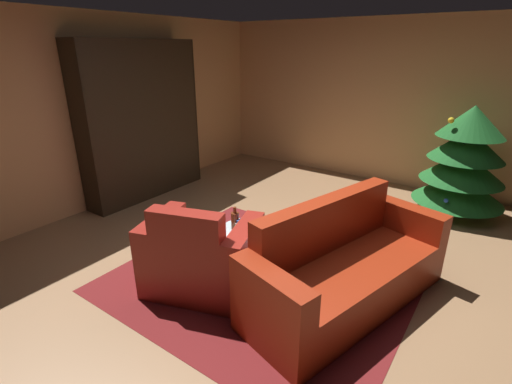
{
  "coord_description": "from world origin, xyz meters",
  "views": [
    {
      "loc": [
        1.74,
        -2.84,
        2.15
      ],
      "look_at": [
        -0.29,
        0.07,
        0.76
      ],
      "focal_mm": 26.06,
      "sensor_mm": 36.0,
      "label": 1
    }
  ],
  "objects_px": {
    "armchair_red": "(201,259)",
    "book_stack_on_table": "(248,226)",
    "couch_red": "(344,270)",
    "bottle_on_table": "(235,220)",
    "bookshelf_unit": "(148,121)",
    "coffee_table": "(253,237)",
    "decorated_tree": "(464,161)"
  },
  "relations": [
    {
      "from": "couch_red",
      "to": "book_stack_on_table",
      "type": "relative_size",
      "value": 9.2
    },
    {
      "from": "book_stack_on_table",
      "to": "coffee_table",
      "type": "bearing_deg",
      "value": 6.73
    },
    {
      "from": "armchair_red",
      "to": "decorated_tree",
      "type": "height_order",
      "value": "decorated_tree"
    },
    {
      "from": "coffee_table",
      "to": "decorated_tree",
      "type": "relative_size",
      "value": 0.5
    },
    {
      "from": "couch_red",
      "to": "coffee_table",
      "type": "relative_size",
      "value": 2.92
    },
    {
      "from": "armchair_red",
      "to": "book_stack_on_table",
      "type": "bearing_deg",
      "value": 65.3
    },
    {
      "from": "armchair_red",
      "to": "decorated_tree",
      "type": "distance_m",
      "value": 3.71
    },
    {
      "from": "decorated_tree",
      "to": "bookshelf_unit",
      "type": "bearing_deg",
      "value": -155.53
    },
    {
      "from": "coffee_table",
      "to": "book_stack_on_table",
      "type": "distance_m",
      "value": 0.12
    },
    {
      "from": "bookshelf_unit",
      "to": "bottle_on_table",
      "type": "xyz_separation_m",
      "value": [
        2.41,
        -1.02,
        -0.57
      ]
    },
    {
      "from": "armchair_red",
      "to": "couch_red",
      "type": "bearing_deg",
      "value": 27.57
    },
    {
      "from": "armchair_red",
      "to": "book_stack_on_table",
      "type": "relative_size",
      "value": 5.05
    },
    {
      "from": "armchair_red",
      "to": "book_stack_on_table",
      "type": "distance_m",
      "value": 0.54
    },
    {
      "from": "bookshelf_unit",
      "to": "armchair_red",
      "type": "height_order",
      "value": "bookshelf_unit"
    },
    {
      "from": "couch_red",
      "to": "bottle_on_table",
      "type": "distance_m",
      "value": 1.13
    },
    {
      "from": "couch_red",
      "to": "book_stack_on_table",
      "type": "xyz_separation_m",
      "value": [
        -0.94,
        -0.15,
        0.22
      ]
    },
    {
      "from": "armchair_red",
      "to": "bottle_on_table",
      "type": "height_order",
      "value": "armchair_red"
    },
    {
      "from": "armchair_red",
      "to": "decorated_tree",
      "type": "bearing_deg",
      "value": 62.98
    },
    {
      "from": "couch_red",
      "to": "coffee_table",
      "type": "distance_m",
      "value": 0.91
    },
    {
      "from": "armchair_red",
      "to": "decorated_tree",
      "type": "xyz_separation_m",
      "value": [
        1.68,
        3.29,
        0.42
      ]
    },
    {
      "from": "bookshelf_unit",
      "to": "book_stack_on_table",
      "type": "xyz_separation_m",
      "value": [
        2.56,
        -1.0,
        -0.6
      ]
    },
    {
      "from": "bookshelf_unit",
      "to": "decorated_tree",
      "type": "relative_size",
      "value": 1.53
    },
    {
      "from": "coffee_table",
      "to": "armchair_red",
      "type": "bearing_deg",
      "value": -120.08
    },
    {
      "from": "couch_red",
      "to": "bookshelf_unit",
      "type": "bearing_deg",
      "value": 166.32
    },
    {
      "from": "book_stack_on_table",
      "to": "bottle_on_table",
      "type": "relative_size",
      "value": 1.01
    },
    {
      "from": "decorated_tree",
      "to": "couch_red",
      "type": "bearing_deg",
      "value": -101.03
    },
    {
      "from": "bookshelf_unit",
      "to": "decorated_tree",
      "type": "distance_m",
      "value": 4.44
    },
    {
      "from": "book_stack_on_table",
      "to": "decorated_tree",
      "type": "distance_m",
      "value": 3.2
    },
    {
      "from": "decorated_tree",
      "to": "armchair_red",
      "type": "bearing_deg",
      "value": -117.02
    },
    {
      "from": "bookshelf_unit",
      "to": "armchair_red",
      "type": "bearing_deg",
      "value": -31.75
    },
    {
      "from": "couch_red",
      "to": "bottle_on_table",
      "type": "height_order",
      "value": "couch_red"
    },
    {
      "from": "armchair_red",
      "to": "coffee_table",
      "type": "relative_size",
      "value": 1.61
    }
  ]
}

